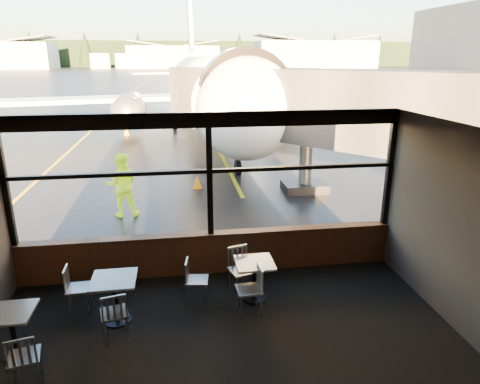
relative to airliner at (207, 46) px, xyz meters
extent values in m
plane|color=black|center=(-1.49, 100.63, -5.16)|extent=(520.00, 520.00, 0.00)
cube|color=black|center=(-1.49, -22.37, -5.15)|extent=(8.00, 6.00, 0.01)
cube|color=#38332D|center=(-1.49, -22.37, -1.66)|extent=(8.00, 6.00, 0.04)
cube|color=#522C19|center=(-1.49, -19.37, -4.71)|extent=(8.00, 0.28, 0.90)
cube|color=black|center=(-1.49, -19.37, -1.81)|extent=(8.00, 0.18, 0.30)
cube|color=black|center=(-5.44, -19.37, -2.96)|extent=(0.12, 0.12, 2.60)
cube|color=black|center=(-1.49, -19.37, -2.96)|extent=(0.12, 0.12, 2.60)
cube|color=black|center=(2.46, -19.37, -2.96)|extent=(0.12, 0.12, 2.60)
cube|color=black|center=(-1.49, -19.37, -2.86)|extent=(8.00, 0.10, 0.08)
imported|color=#BFF219|center=(-3.77, -15.43, -4.21)|extent=(0.96, 0.77, 1.90)
cone|color=#F04407|center=(-1.45, -12.98, -4.92)|extent=(0.34, 0.34, 0.48)
cone|color=orange|center=(-5.09, -1.21, -4.91)|extent=(0.35, 0.35, 0.49)
cylinder|color=silver|center=(-31.49, 162.63, -2.16)|extent=(8.00, 8.00, 6.00)
cylinder|color=silver|center=(-21.49, 162.63, -2.16)|extent=(8.00, 8.00, 6.00)
cylinder|color=silver|center=(-11.49, 162.63, -2.16)|extent=(8.00, 8.00, 6.00)
cube|color=black|center=(-1.49, 190.63, 0.84)|extent=(360.00, 3.00, 12.00)
camera|label=1|loc=(-2.14, -27.85, -0.63)|focal=32.00mm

